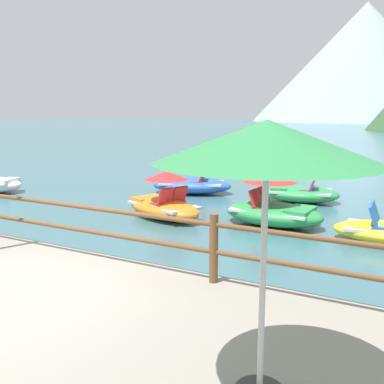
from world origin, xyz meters
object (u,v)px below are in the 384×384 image
pedal_boat_5 (301,193)px  pedal_boat_1 (164,203)px  pedal_boat_6 (273,208)px  beach_umbrella (267,146)px  pedal_boat_2 (191,185)px

pedal_boat_5 → pedal_boat_1: bearing=-124.2°
pedal_boat_6 → pedal_boat_1: bearing=-167.0°
beach_umbrella → pedal_boat_5: 10.48m
beach_umbrella → pedal_boat_1: beach_umbrella is taller
pedal_boat_1 → beach_umbrella: bearing=-52.3°
pedal_boat_2 → pedal_boat_6: pedal_boat_6 is taller
pedal_boat_1 → pedal_boat_6: (2.67, 0.61, 0.03)m
pedal_boat_5 → pedal_boat_6: size_ratio=0.98×
beach_umbrella → pedal_boat_5: beach_umbrella is taller
pedal_boat_2 → beach_umbrella: bearing=-58.6°
beach_umbrella → pedal_boat_1: (-4.86, 6.29, -2.06)m
beach_umbrella → pedal_boat_6: beach_umbrella is taller
beach_umbrella → pedal_boat_2: (-5.89, 9.65, -2.17)m
pedal_boat_2 → pedal_boat_5: 3.55m
beach_umbrella → pedal_boat_6: bearing=107.6°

